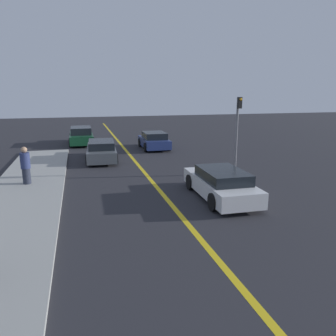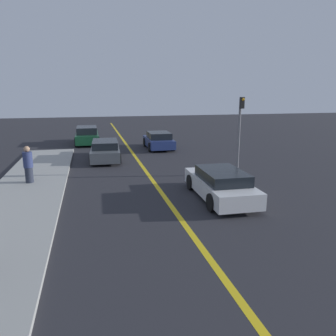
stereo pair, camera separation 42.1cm
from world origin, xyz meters
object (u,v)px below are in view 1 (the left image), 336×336
(car_ahead_center, at_px, (101,151))
(car_parked_left_lot, at_px, (81,136))
(pedestrian_by_sign, at_px, (26,166))
(car_near_right_lane, at_px, (221,184))
(traffic_light, at_px, (237,128))
(car_far_distant, at_px, (154,141))

(car_ahead_center, distance_m, car_parked_left_lot, 7.02)
(car_parked_left_lot, height_order, pedestrian_by_sign, pedestrian_by_sign)
(car_ahead_center, xyz_separation_m, pedestrian_by_sign, (-3.69, -5.07, 0.36))
(car_ahead_center, height_order, car_parked_left_lot, car_parked_left_lot)
(car_parked_left_lot, bearing_deg, pedestrian_by_sign, -102.17)
(car_near_right_lane, relative_size, car_ahead_center, 0.97)
(car_near_right_lane, height_order, car_ahead_center, car_ahead_center)
(car_near_right_lane, xyz_separation_m, traffic_light, (2.31, 3.30, 1.83))
(car_parked_left_lot, bearing_deg, car_far_distant, -35.59)
(car_parked_left_lot, xyz_separation_m, pedestrian_by_sign, (-2.56, -11.99, 0.28))
(car_near_right_lane, relative_size, car_parked_left_lot, 0.96)
(pedestrian_by_sign, height_order, traffic_light, traffic_light)
(car_parked_left_lot, xyz_separation_m, traffic_light, (7.52, -12.52, 1.74))
(car_ahead_center, relative_size, pedestrian_by_sign, 2.74)
(car_far_distant, height_order, traffic_light, traffic_light)
(traffic_light, bearing_deg, pedestrian_by_sign, 176.99)
(car_ahead_center, xyz_separation_m, traffic_light, (6.40, -5.60, 1.82))
(car_parked_left_lot, distance_m, traffic_light, 14.71)
(car_ahead_center, xyz_separation_m, car_parked_left_lot, (-1.12, 6.93, 0.08))
(pedestrian_by_sign, bearing_deg, traffic_light, -3.01)
(car_ahead_center, relative_size, car_parked_left_lot, 0.99)
(car_far_distant, xyz_separation_m, car_parked_left_lot, (-5.23, 3.72, 0.07))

